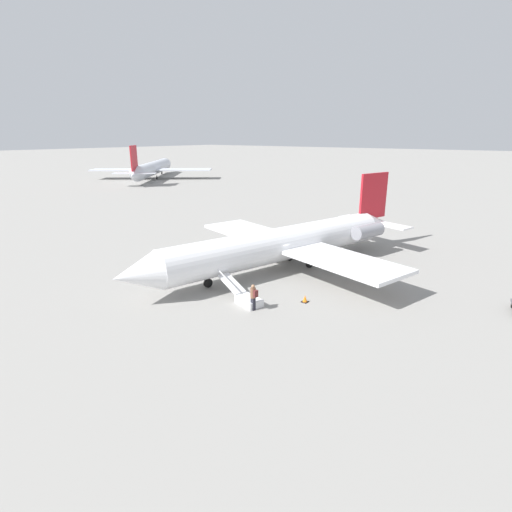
{
  "coord_description": "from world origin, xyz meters",
  "views": [
    {
      "loc": [
        26.24,
        17.85,
        10.79
      ],
      "look_at": [
        3.35,
        0.01,
        1.93
      ],
      "focal_mm": 28.0,
      "sensor_mm": 36.0,
      "label": 1
    }
  ],
  "objects": [
    {
      "name": "ground_plane",
      "position": [
        0.0,
        0.0,
        0.0
      ],
      "size": [
        600.0,
        600.0,
        0.0
      ],
      "primitive_type": "plane",
      "color": "gray"
    },
    {
      "name": "airplane_main",
      "position": [
        -0.91,
        0.24,
        2.18
      ],
      "size": [
        27.94,
        21.3,
        7.26
      ],
      "rotation": [
        0.0,
        0.0,
        -0.26
      ],
      "color": "white",
      "rests_on": "ground"
    },
    {
      "name": "airplane_far_left",
      "position": [
        -39.05,
        -66.36,
        2.56
      ],
      "size": [
        33.27,
        28.78,
        8.59
      ],
      "rotation": [
        0.0,
        0.0,
        3.83
      ],
      "color": "silver",
      "rests_on": "ground"
    },
    {
      "name": "boarding_stairs",
      "position": [
        7.25,
        2.14,
        0.38
      ],
      "size": [
        1.99,
        4.14,
        1.77
      ],
      "rotation": [
        0.0,
        0.0,
        -1.83
      ],
      "color": "silver",
      "rests_on": "ground"
    },
    {
      "name": "passenger",
      "position": [
        7.84,
        3.31,
        1.0
      ],
      "size": [
        0.41,
        0.56,
        1.74
      ],
      "rotation": [
        0.0,
        0.0,
        -1.83
      ],
      "color": "#23232D",
      "rests_on": "ground"
    },
    {
      "name": "traffic_cone_near_stairs",
      "position": [
        4.71,
        5.24,
        0.22
      ],
      "size": [
        0.43,
        0.43,
        0.48
      ],
      "color": "black",
      "rests_on": "ground"
    }
  ]
}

